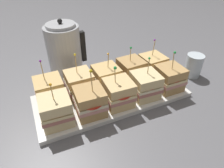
{
  "coord_description": "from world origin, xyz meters",
  "views": [
    {
      "loc": [
        -0.26,
        -0.56,
        0.52
      ],
      "look_at": [
        0.0,
        0.0,
        0.07
      ],
      "focal_mm": 32.0,
      "sensor_mm": 36.0,
      "label": 1
    }
  ],
  "objects_px": {
    "sandwich_front_far_left": "(56,111)",
    "sandwich_back_center": "(106,78)",
    "sandwich_back_left": "(79,84)",
    "sandwich_front_right": "(145,85)",
    "kettle_steel": "(65,51)",
    "drinking_glass": "(194,66)",
    "serving_platter": "(112,96)",
    "sandwich_front_center": "(118,93)",
    "sandwich_front_far_right": "(169,78)",
    "sandwich_back_far_right": "(152,66)",
    "sandwich_front_left": "(90,102)",
    "sandwich_back_far_left": "(50,91)",
    "sandwich_back_right": "(131,71)"
  },
  "relations": [
    {
      "from": "sandwich_back_right",
      "to": "sandwich_front_far_left",
      "type": "bearing_deg",
      "value": -161.38
    },
    {
      "from": "sandwich_front_left",
      "to": "sandwich_back_left",
      "type": "xyz_separation_m",
      "value": [
        -0.0,
        0.12,
        -0.0
      ]
    },
    {
      "from": "sandwich_front_right",
      "to": "serving_platter",
      "type": "bearing_deg",
      "value": 153.34
    },
    {
      "from": "sandwich_front_center",
      "to": "sandwich_back_center",
      "type": "distance_m",
      "value": 0.11
    },
    {
      "from": "sandwich_front_far_left",
      "to": "sandwich_front_right",
      "type": "distance_m",
      "value": 0.34
    },
    {
      "from": "sandwich_back_far_right",
      "to": "drinking_glass",
      "type": "relative_size",
      "value": 1.62
    },
    {
      "from": "sandwich_front_center",
      "to": "sandwich_back_far_left",
      "type": "distance_m",
      "value": 0.25
    },
    {
      "from": "sandwich_front_far_right",
      "to": "drinking_glass",
      "type": "bearing_deg",
      "value": 15.86
    },
    {
      "from": "sandwich_back_center",
      "to": "kettle_steel",
      "type": "xyz_separation_m",
      "value": [
        -0.12,
        0.19,
        0.06
      ]
    },
    {
      "from": "sandwich_front_far_left",
      "to": "sandwich_front_center",
      "type": "height_order",
      "value": "sandwich_front_center"
    },
    {
      "from": "sandwich_front_far_left",
      "to": "sandwich_back_center",
      "type": "distance_m",
      "value": 0.25
    },
    {
      "from": "sandwich_front_center",
      "to": "sandwich_back_left",
      "type": "height_order",
      "value": "sandwich_back_left"
    },
    {
      "from": "sandwich_front_far_left",
      "to": "sandwich_back_far_right",
      "type": "height_order",
      "value": "sandwich_back_far_right"
    },
    {
      "from": "serving_platter",
      "to": "sandwich_front_far_left",
      "type": "relative_size",
      "value": 3.8
    },
    {
      "from": "sandwich_front_center",
      "to": "drinking_glass",
      "type": "bearing_deg",
      "value": 7.4
    },
    {
      "from": "sandwich_back_center",
      "to": "kettle_steel",
      "type": "relative_size",
      "value": 0.59
    },
    {
      "from": "sandwich_front_right",
      "to": "sandwich_front_far_right",
      "type": "xyz_separation_m",
      "value": [
        0.11,
        0.0,
        0.0
      ]
    },
    {
      "from": "sandwich_front_center",
      "to": "sandwich_front_right",
      "type": "xyz_separation_m",
      "value": [
        0.12,
        0.0,
        -0.0
      ]
    },
    {
      "from": "sandwich_front_far_left",
      "to": "sandwich_back_far_right",
      "type": "distance_m",
      "value": 0.46
    },
    {
      "from": "sandwich_front_far_left",
      "to": "sandwich_back_center",
      "type": "bearing_deg",
      "value": 26.31
    },
    {
      "from": "sandwich_front_center",
      "to": "sandwich_back_far_left",
      "type": "height_order",
      "value": "sandwich_back_far_left"
    },
    {
      "from": "sandwich_back_center",
      "to": "sandwich_back_right",
      "type": "relative_size",
      "value": 0.98
    },
    {
      "from": "sandwich_back_far_right",
      "to": "kettle_steel",
      "type": "distance_m",
      "value": 0.39
    },
    {
      "from": "sandwich_back_far_left",
      "to": "sandwich_back_far_right",
      "type": "xyz_separation_m",
      "value": [
        0.45,
        0.0,
        -0.0
      ]
    },
    {
      "from": "sandwich_front_right",
      "to": "sandwich_front_far_left",
      "type": "bearing_deg",
      "value": 179.82
    },
    {
      "from": "sandwich_back_center",
      "to": "sandwich_back_right",
      "type": "height_order",
      "value": "sandwich_back_right"
    },
    {
      "from": "serving_platter",
      "to": "sandwich_back_center",
      "type": "xyz_separation_m",
      "value": [
        0.0,
        0.06,
        0.06
      ]
    },
    {
      "from": "sandwich_front_far_left",
      "to": "sandwich_front_left",
      "type": "bearing_deg",
      "value": -2.29
    },
    {
      "from": "serving_platter",
      "to": "kettle_steel",
      "type": "relative_size",
      "value": 2.26
    },
    {
      "from": "sandwich_front_right",
      "to": "sandwich_back_left",
      "type": "xyz_separation_m",
      "value": [
        -0.23,
        0.11,
        0.0
      ]
    },
    {
      "from": "kettle_steel",
      "to": "serving_platter",
      "type": "bearing_deg",
      "value": -64.54
    },
    {
      "from": "sandwich_front_left",
      "to": "sandwich_front_far_left",
      "type": "bearing_deg",
      "value": 177.71
    },
    {
      "from": "sandwich_front_far_right",
      "to": "sandwich_back_far_left",
      "type": "xyz_separation_m",
      "value": [
        -0.45,
        0.11,
        -0.0
      ]
    },
    {
      "from": "kettle_steel",
      "to": "sandwich_front_center",
      "type": "bearing_deg",
      "value": -69.43
    },
    {
      "from": "sandwich_front_far_left",
      "to": "sandwich_back_far_right",
      "type": "relative_size",
      "value": 0.93
    },
    {
      "from": "sandwich_front_far_left",
      "to": "kettle_steel",
      "type": "height_order",
      "value": "kettle_steel"
    },
    {
      "from": "sandwich_back_far_left",
      "to": "sandwich_front_center",
      "type": "bearing_deg",
      "value": -27.64
    },
    {
      "from": "serving_platter",
      "to": "sandwich_front_left",
      "type": "relative_size",
      "value": 3.34
    },
    {
      "from": "sandwich_back_left",
      "to": "sandwich_front_right",
      "type": "bearing_deg",
      "value": -26.45
    },
    {
      "from": "kettle_steel",
      "to": "sandwich_front_right",
      "type": "bearing_deg",
      "value": -52.71
    },
    {
      "from": "sandwich_back_left",
      "to": "sandwich_back_right",
      "type": "xyz_separation_m",
      "value": [
        0.23,
        0.0,
        0.0
      ]
    },
    {
      "from": "sandwich_front_far_right",
      "to": "sandwich_front_center",
      "type": "bearing_deg",
      "value": -179.5
    },
    {
      "from": "sandwich_front_far_left",
      "to": "serving_platter",
      "type": "bearing_deg",
      "value": 13.95
    },
    {
      "from": "sandwich_front_left",
      "to": "sandwich_front_far_right",
      "type": "bearing_deg",
      "value": 0.83
    },
    {
      "from": "serving_platter",
      "to": "kettle_steel",
      "type": "height_order",
      "value": "kettle_steel"
    },
    {
      "from": "serving_platter",
      "to": "sandwich_front_center",
      "type": "height_order",
      "value": "sandwich_front_center"
    },
    {
      "from": "drinking_glass",
      "to": "sandwich_back_left",
      "type": "bearing_deg",
      "value": 173.49
    },
    {
      "from": "kettle_steel",
      "to": "drinking_glass",
      "type": "distance_m",
      "value": 0.59
    },
    {
      "from": "sandwich_front_right",
      "to": "sandwich_back_right",
      "type": "distance_m",
      "value": 0.12
    },
    {
      "from": "sandwich_front_far_left",
      "to": "sandwich_front_center",
      "type": "xyz_separation_m",
      "value": [
        0.22,
        -0.0,
        0.0
      ]
    }
  ]
}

